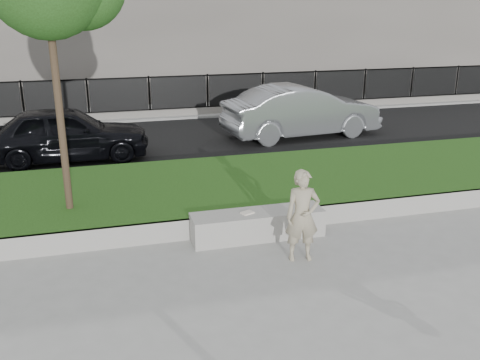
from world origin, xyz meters
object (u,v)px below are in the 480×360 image
object	(u,v)px
stone_bench	(258,225)
man	(302,216)
car_silver	(302,111)
car_dark	(66,133)
book	(247,213)

from	to	relation	value
stone_bench	man	distance (m)	1.26
stone_bench	car_silver	bearing A→B (deg)	62.71
man	car_dark	world-z (taller)	man
stone_bench	book	bearing A→B (deg)	-175.50
book	man	bearing A→B (deg)	-80.76
book	car_dark	world-z (taller)	car_dark
stone_bench	car_silver	xyz separation A→B (m)	(3.64, 7.06, 0.61)
book	stone_bench	bearing A→B (deg)	-18.66
man	book	bearing A→B (deg)	131.05
man	car_dark	xyz separation A→B (m)	(-4.00, 7.25, -0.00)
stone_bench	book	xyz separation A→B (m)	(-0.20, -0.02, 0.26)
man	book	distance (m)	1.25
car_dark	book	bearing A→B (deg)	-151.53
man	book	xyz separation A→B (m)	(-0.65, 1.03, -0.27)
car_dark	car_silver	world-z (taller)	car_silver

